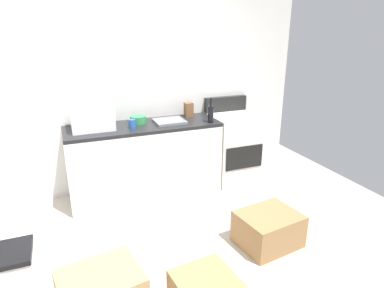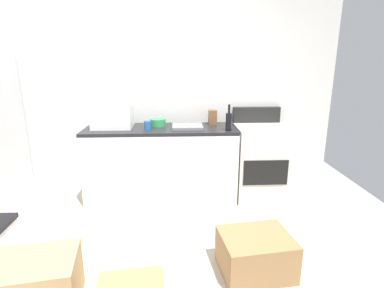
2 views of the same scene
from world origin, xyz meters
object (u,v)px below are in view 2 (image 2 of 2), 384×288
object	(u,v)px
stove_oven	(259,160)
cardboard_box_medium	(37,285)
coffee_mug	(148,125)
mixing_bowl	(158,122)
wine_bottle	(229,121)
cardboard_box_large	(255,254)
microwave	(113,116)
knife_block	(213,117)

from	to	relation	value
stove_oven	cardboard_box_medium	xyz separation A→B (m)	(-1.99, -1.78, -0.27)
coffee_mug	cardboard_box_medium	xyz separation A→B (m)	(-0.62, -1.69, -0.75)
mixing_bowl	wine_bottle	bearing A→B (deg)	-19.29
wine_bottle	coffee_mug	bearing A→B (deg)	173.33
mixing_bowl	cardboard_box_large	size ratio (longest dim) A/B	0.34
stove_oven	microwave	world-z (taller)	microwave
wine_bottle	coffee_mug	size ratio (longest dim) A/B	3.00
cardboard_box_large	cardboard_box_medium	distance (m)	1.63
stove_oven	knife_block	distance (m)	0.80
coffee_mug	cardboard_box_large	distance (m)	1.85
stove_oven	wine_bottle	distance (m)	0.72
microwave	cardboard_box_medium	size ratio (longest dim) A/B	0.84
stove_oven	mixing_bowl	world-z (taller)	stove_oven
knife_block	cardboard_box_medium	distance (m)	2.53
coffee_mug	cardboard_box_large	size ratio (longest dim) A/B	0.18
stove_oven	microwave	size ratio (longest dim) A/B	2.39
knife_block	cardboard_box_large	size ratio (longest dim) A/B	0.32
wine_bottle	knife_block	size ratio (longest dim) A/B	1.67
microwave	wine_bottle	bearing A→B (deg)	-9.38
stove_oven	knife_block	size ratio (longest dim) A/B	6.11
cardboard_box_large	mixing_bowl	bearing A→B (deg)	119.11
wine_bottle	cardboard_box_large	bearing A→B (deg)	-88.18
knife_block	cardboard_box_medium	bearing A→B (deg)	-125.90
stove_oven	cardboard_box_medium	distance (m)	2.68
stove_oven	cardboard_box_medium	world-z (taller)	stove_oven
knife_block	cardboard_box_large	distance (m)	1.83
wine_bottle	microwave	bearing A→B (deg)	170.62
knife_block	cardboard_box_large	xyz separation A→B (m)	(0.18, -1.62, -0.83)
microwave	mixing_bowl	distance (m)	0.54
coffee_mug	knife_block	world-z (taller)	knife_block
stove_oven	mixing_bowl	bearing A→B (deg)	175.92
microwave	wine_bottle	size ratio (longest dim) A/B	1.53
cardboard_box_medium	cardboard_box_large	bearing A→B (deg)	11.53
coffee_mug	knife_block	size ratio (longest dim) A/B	0.56
stove_oven	wine_bottle	bearing A→B (deg)	-155.41
microwave	cardboard_box_medium	xyz separation A→B (m)	(-0.20, -1.81, -0.84)
stove_oven	cardboard_box_medium	size ratio (longest dim) A/B	2.01
mixing_bowl	cardboard_box_large	xyz separation A→B (m)	(0.86, -1.55, -0.78)
knife_block	mixing_bowl	bearing A→B (deg)	-173.61
coffee_mug	mixing_bowl	size ratio (longest dim) A/B	0.53
stove_oven	microwave	xyz separation A→B (m)	(-1.79, 0.03, 0.57)
coffee_mug	stove_oven	bearing A→B (deg)	3.74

